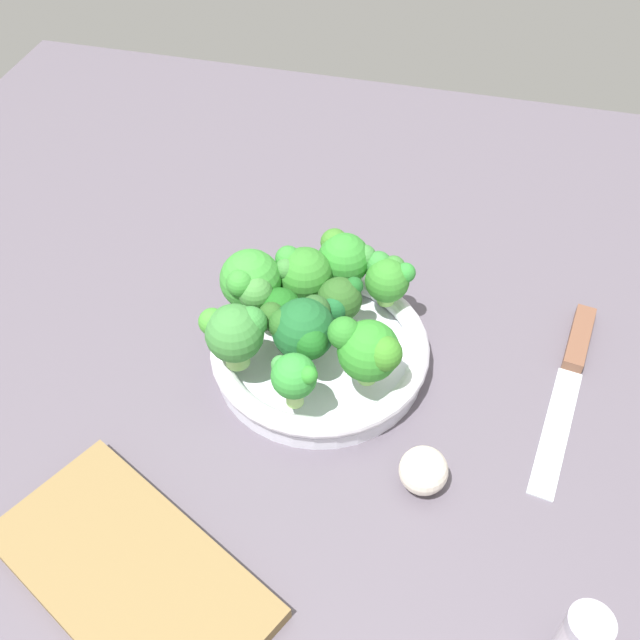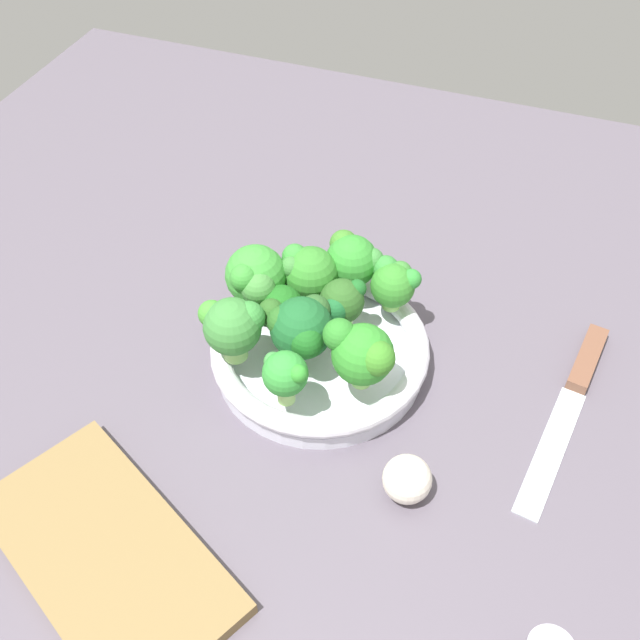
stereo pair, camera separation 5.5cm
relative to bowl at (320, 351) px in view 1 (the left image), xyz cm
name	(u,v)px [view 1 (the left image)]	position (x,y,z in cm)	size (l,w,h in cm)	color
ground_plane	(285,377)	(-3.62, -1.89, -3.33)	(130.00, 130.00, 2.50)	#5A525E
bowl	(320,351)	(0.00, 0.00, 0.00)	(24.00, 24.00, 4.08)	white
broccoli_floret_0	(235,332)	(-7.58, -5.09, 6.48)	(7.00, 6.04, 7.52)	#8AC064
broccoli_floret_1	(368,350)	(5.94, -4.25, 6.60)	(7.71, 6.28, 7.68)	#92CF64
broccoli_floret_2	(339,301)	(1.44, 2.79, 5.42)	(4.89, 5.45, 5.95)	#85CB5D
broccoli_floret_3	(302,273)	(-3.41, 5.40, 6.07)	(6.50, 6.12, 7.06)	#90CF67
broccoli_floret_4	(278,312)	(-4.54, -0.32, 5.32)	(4.93, 5.68, 5.84)	#8FCC66
broccoli_floret_5	(251,282)	(-8.21, 2.07, 6.65)	(6.73, 7.47, 7.95)	#83BA53
broccoli_floret_6	(388,277)	(5.78, 7.78, 5.44)	(5.77, 5.37, 5.73)	#8ACB5D
broccoli_floret_7	(344,258)	(0.56, 8.99, 6.06)	(6.60, 5.95, 7.02)	#7CB353
broccoli_floret_8	(294,377)	(-0.39, -8.81, 5.97)	(5.03, 4.57, 6.37)	#9FD174
broccoli_floret_9	(304,329)	(-1.10, -2.46, 5.89)	(6.85, 7.58, 7.06)	#8EC468
knife	(572,369)	(27.32, 5.51, -1.53)	(6.50, 26.65, 1.50)	silver
cutting_board	(131,574)	(-10.14, -28.27, -1.28)	(26.07, 13.54, 1.60)	olive
garlic_bulb	(423,471)	(13.35, -12.53, 0.31)	(4.78, 4.78, 4.78)	silver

